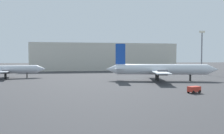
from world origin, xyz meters
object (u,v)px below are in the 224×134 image
(baggage_cart, at_px, (194,89))
(airplane_distant, at_px, (8,69))
(light_mast_right, at_px, (202,50))
(airplane_on_taxiway, at_px, (160,69))

(baggage_cart, bearing_deg, airplane_distant, 123.34)
(airplane_distant, distance_m, light_mast_right, 75.85)
(airplane_distant, bearing_deg, airplane_on_taxiway, -28.27)
(airplane_distant, distance_m, baggage_cart, 58.98)
(airplane_on_taxiway, height_order, light_mast_right, light_mast_right)
(airplane_distant, bearing_deg, light_mast_right, -4.71)
(airplane_on_taxiway, height_order, baggage_cart, airplane_on_taxiway)
(airplane_on_taxiway, height_order, airplane_distant, airplane_on_taxiway)
(light_mast_right, bearing_deg, airplane_distant, -173.91)
(baggage_cart, height_order, light_mast_right, light_mast_right)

